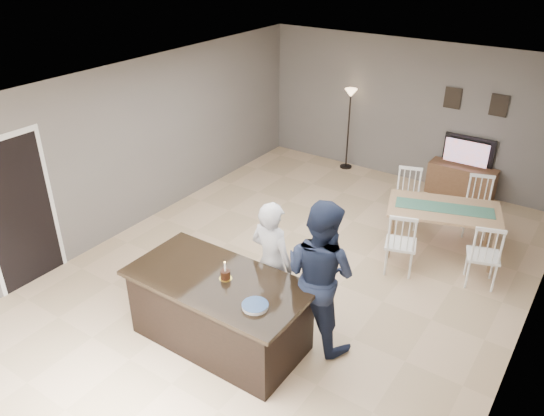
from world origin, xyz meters
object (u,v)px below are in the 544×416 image
Objects in this scene: birthday_cake at (225,274)px; floor_lamp at (350,107)px; television at (467,152)px; man at (320,274)px; kitchen_island at (220,310)px; dining_table at (443,216)px; plate_stack at (255,306)px; woman at (272,263)px; tv_console at (461,181)px.

floor_lamp is at bearing 102.67° from birthday_cake.
man reaches higher than television.
television is 5.70m from birthday_cake.
kitchen_island is 3.77m from dining_table.
kitchen_island is at bearing 164.74° from plate_stack.
man reaches higher than woman.
kitchen_island is at bearing 43.25° from man.
kitchen_island is 1.29× the size of floor_lamp.
plate_stack is at bearing -121.49° from dining_table.
man is 5.36m from floor_lamp.
kitchen_island is 5.70m from tv_console.
television is at bearing 78.55° from birthday_cake.
tv_console is at bearing -0.48° from floor_lamp.
man reaches higher than plate_stack.
man reaches higher than floor_lamp.
dining_table is (0.31, -2.12, 0.33)m from tv_console.
television is (1.20, 5.64, 0.41)m from kitchen_island.
birthday_cake is at bearing -101.60° from tv_console.
plate_stack is (0.39, -0.89, 0.09)m from woman.
television is 0.55× the size of woman.
woman is 1.00× the size of floor_lamp.
woman is (-0.93, -4.93, -0.03)m from television.
woman reaches higher than television.
tv_console is 2.17m from dining_table.
television is 2.23m from dining_table.
woman is 7.07× the size of birthday_cake.
dining_table is (0.56, 2.76, -0.31)m from man.
woman is 0.69m from man.
birthday_cake reaches higher than dining_table.
dining_table reaches higher than kitchen_island.
floor_lamp is at bearing -68.67° from woman.
tv_console is 0.57m from television.
kitchen_island is 2.35× the size of television.
kitchen_island is at bearing -102.16° from tv_console.
kitchen_island reaches higher than tv_console.
man is at bearing -119.69° from dining_table.
kitchen_island is at bearing -131.87° from dining_table.
man is at bearing 71.12° from plate_stack.
plate_stack is 3.74m from dining_table.
kitchen_island is 0.97× the size of dining_table.
man is 0.85× the size of dining_table.
woman is (-0.93, -4.86, 0.53)m from tv_console.
man is at bearing 87.11° from television.
tv_console is 4.20× the size of plate_stack.
birthday_cake is at bearing 39.22° from kitchen_island.
television is at bearing 90.00° from tv_console.
plate_stack is at bearing 118.67° from woman.
man is 8.01× the size of birthday_cake.
woman is at bearing 5.54° from man.
woman reaches higher than dining_table.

